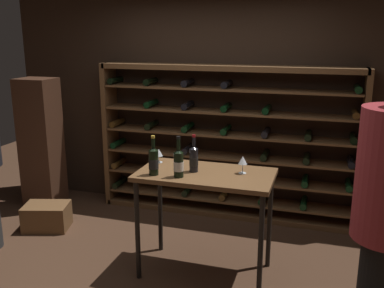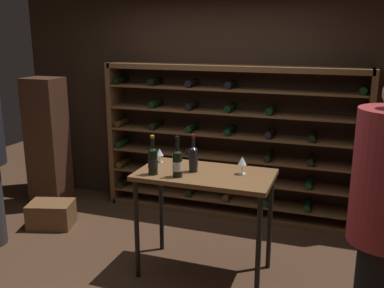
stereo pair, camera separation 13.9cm
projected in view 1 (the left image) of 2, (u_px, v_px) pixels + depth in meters
name	position (u px, v px, depth m)	size (l,w,h in m)	color
ground_plane	(168.00, 275.00, 3.95)	(9.43, 9.43, 0.00)	#472D1E
back_wall	(216.00, 99.00, 5.20)	(5.28, 0.10, 2.75)	#332319
wine_rack	(225.00, 143.00, 5.07)	(3.05, 0.32, 1.79)	brown
tasting_table	(205.00, 185.00, 3.79)	(1.18, 0.64, 0.96)	brown
wine_crate	(47.00, 216.00, 4.86)	(0.48, 0.34, 0.28)	brown
display_cabinet	(41.00, 144.00, 5.38)	(0.44, 0.36, 1.61)	#4C2D1E
wine_bottle_gold_foil	(194.00, 159.00, 3.77)	(0.08, 0.08, 0.33)	black
wine_bottle_red_label	(179.00, 163.00, 3.62)	(0.09, 0.09, 0.35)	black
wine_bottle_amber_reserve	(154.00, 161.00, 3.68)	(0.08, 0.08, 0.34)	black
wine_glass_stemmed_left	(243.00, 161.00, 3.72)	(0.08, 0.08, 0.16)	silver
wine_glass_stemmed_center	(159.00, 153.00, 4.04)	(0.07, 0.07, 0.13)	silver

